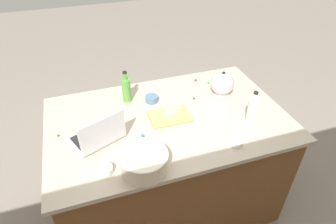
{
  "coord_description": "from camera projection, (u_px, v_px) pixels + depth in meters",
  "views": [
    {
      "loc": [
        0.49,
        1.47,
        2.12
      ],
      "look_at": [
        0.0,
        0.0,
        0.95
      ],
      "focal_mm": 30.51,
      "sensor_mm": 36.0,
      "label": 1
    }
  ],
  "objects": [
    {
      "name": "candy_4",
      "position": [
        58.0,
        135.0,
        1.81
      ],
      "size": [
        0.01,
        0.01,
        0.01
      ],
      "primitive_type": "sphere",
      "color": "red",
      "rests_on": "island_counter"
    },
    {
      "name": "bottle_olive",
      "position": [
        126.0,
        89.0,
        2.08
      ],
      "size": [
        0.06,
        0.06,
        0.25
      ],
      "color": "#4C8C38",
      "rests_on": "island_counter"
    },
    {
      "name": "kettle",
      "position": [
        222.0,
        84.0,
        2.18
      ],
      "size": [
        0.21,
        0.18,
        0.2
      ],
      "color": "#ADADB2",
      "rests_on": "island_counter"
    },
    {
      "name": "candy_2",
      "position": [
        194.0,
        98.0,
        2.15
      ],
      "size": [
        0.02,
        0.02,
        0.02
      ],
      "primitive_type": "sphere",
      "color": "red",
      "rests_on": "island_counter"
    },
    {
      "name": "bottle_vinegar",
      "position": [
        252.0,
        111.0,
        1.87
      ],
      "size": [
        0.06,
        0.06,
        0.24
      ],
      "color": "white",
      "rests_on": "island_counter"
    },
    {
      "name": "ground_plane",
      "position": [
        168.0,
        198.0,
        2.51
      ],
      "size": [
        12.0,
        12.0,
        0.0
      ],
      "primitive_type": "plane",
      "color": "slate"
    },
    {
      "name": "butter_stick_right",
      "position": [
        169.0,
        116.0,
        1.93
      ],
      "size": [
        0.11,
        0.04,
        0.04
      ],
      "primitive_type": "cube",
      "rotation": [
        0.0,
        0.0,
        0.02
      ],
      "color": "#F4E58C",
      "rests_on": "cutting_board"
    },
    {
      "name": "candy_5",
      "position": [
        196.0,
        80.0,
        2.36
      ],
      "size": [
        0.02,
        0.02,
        0.02
      ],
      "primitive_type": "sphere",
      "color": "red",
      "rests_on": "island_counter"
    },
    {
      "name": "ramekin_wide",
      "position": [
        105.0,
        170.0,
        1.56
      ],
      "size": [
        0.09,
        0.09,
        0.04
      ],
      "primitive_type": "cylinder",
      "color": "white",
      "rests_on": "island_counter"
    },
    {
      "name": "candy_0",
      "position": [
        118.0,
        118.0,
        1.96
      ],
      "size": [
        0.02,
        0.02,
        0.02
      ],
      "primitive_type": "sphere",
      "color": "yellow",
      "rests_on": "island_counter"
    },
    {
      "name": "candy_1",
      "position": [
        208.0,
        83.0,
        2.33
      ],
      "size": [
        0.02,
        0.02,
        0.02
      ],
      "primitive_type": "sphere",
      "color": "green",
      "rests_on": "island_counter"
    },
    {
      "name": "butter_stick_left",
      "position": [
        174.0,
        110.0,
        1.98
      ],
      "size": [
        0.11,
        0.05,
        0.04
      ],
      "primitive_type": "cube",
      "rotation": [
        0.0,
        0.0,
        0.11
      ],
      "color": "#F4E58C",
      "rests_on": "cutting_board"
    },
    {
      "name": "laptop",
      "position": [
        98.0,
        135.0,
        1.76
      ],
      "size": [
        0.37,
        0.33,
        0.22
      ],
      "color": "#B7B7BC",
      "rests_on": "island_counter"
    },
    {
      "name": "cutting_board",
      "position": [
        170.0,
        116.0,
        1.97
      ],
      "size": [
        0.28,
        0.2,
        0.02
      ],
      "primitive_type": "cube",
      "color": "tan",
      "rests_on": "island_counter"
    },
    {
      "name": "ramekin_small",
      "position": [
        152.0,
        99.0,
        2.12
      ],
      "size": [
        0.09,
        0.09,
        0.05
      ],
      "primitive_type": "cylinder",
      "color": "slate",
      "rests_on": "island_counter"
    },
    {
      "name": "island_counter",
      "position": [
        168.0,
        163.0,
        2.24
      ],
      "size": [
        1.64,
        1.04,
        0.9
      ],
      "color": "brown",
      "rests_on": "ground"
    },
    {
      "name": "candy_3",
      "position": [
        215.0,
        93.0,
        2.2
      ],
      "size": [
        0.02,
        0.02,
        0.02
      ],
      "primitive_type": "sphere",
      "color": "red",
      "rests_on": "island_counter"
    },
    {
      "name": "ramekin_medium",
      "position": [
        236.0,
        143.0,
        1.74
      ],
      "size": [
        0.07,
        0.07,
        0.04
      ],
      "primitive_type": "cylinder",
      "color": "white",
      "rests_on": "island_counter"
    },
    {
      "name": "mixing_bowl_large",
      "position": [
        144.0,
        161.0,
        1.56
      ],
      "size": [
        0.27,
        0.27,
        0.12
      ],
      "color": "beige",
      "rests_on": "island_counter"
    },
    {
      "name": "candy_6",
      "position": [
        143.0,
        136.0,
        1.81
      ],
      "size": [
        0.02,
        0.02,
        0.02
      ],
      "primitive_type": "sphere",
      "color": "blue",
      "rests_on": "island_counter"
    }
  ]
}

